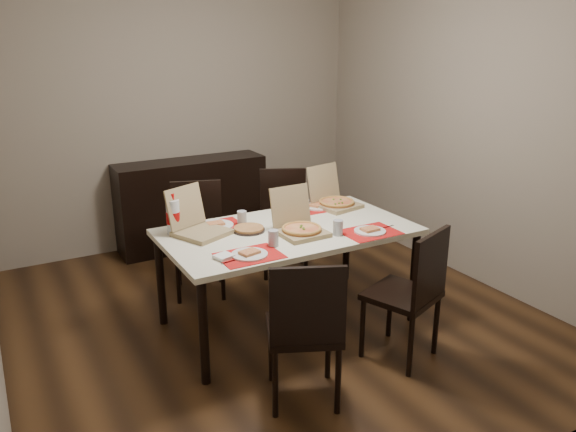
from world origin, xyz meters
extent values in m
cube|color=#402813|center=(0.00, 0.00, -0.01)|extent=(3.80, 4.00, 0.02)
cube|color=gray|center=(0.00, 2.01, 1.30)|extent=(3.80, 0.02, 2.60)
cube|color=gray|center=(1.91, 0.00, 1.30)|extent=(0.02, 4.00, 2.60)
cube|color=black|center=(0.00, 1.78, 0.45)|extent=(1.50, 0.40, 0.90)
cube|color=#E9E4C4|center=(0.05, -0.13, 0.73)|extent=(1.80, 1.00, 0.04)
cylinder|color=black|center=(-0.79, -0.57, 0.35)|extent=(0.06, 0.06, 0.71)
cylinder|color=black|center=(0.89, -0.57, 0.35)|extent=(0.06, 0.06, 0.71)
cylinder|color=black|center=(-0.79, 0.31, 0.35)|extent=(0.06, 0.06, 0.71)
cylinder|color=black|center=(0.89, 0.31, 0.35)|extent=(0.06, 0.06, 0.71)
cube|color=black|center=(-0.32, -0.99, 0.45)|extent=(0.55, 0.55, 0.04)
cube|color=black|center=(-0.40, -1.16, 0.70)|extent=(0.40, 0.20, 0.46)
cylinder|color=black|center=(-0.56, -1.08, 0.21)|extent=(0.04, 0.04, 0.43)
cylinder|color=black|center=(-0.23, -1.22, 0.21)|extent=(0.04, 0.04, 0.43)
cylinder|color=black|center=(-0.41, -0.75, 0.21)|extent=(0.04, 0.04, 0.43)
cylinder|color=black|center=(-0.08, -0.90, 0.21)|extent=(0.04, 0.04, 0.43)
cube|color=black|center=(0.48, -0.91, 0.45)|extent=(0.54, 0.54, 0.04)
cube|color=black|center=(0.55, -1.09, 0.70)|extent=(0.40, 0.18, 0.46)
cylinder|color=black|center=(0.38, -1.14, 0.21)|extent=(0.04, 0.04, 0.43)
cylinder|color=black|center=(0.71, -1.01, 0.21)|extent=(0.04, 0.04, 0.43)
cylinder|color=black|center=(0.25, -0.81, 0.21)|extent=(0.04, 0.04, 0.43)
cylinder|color=black|center=(0.59, -0.68, 0.21)|extent=(0.04, 0.04, 0.43)
cube|color=black|center=(-0.34, 0.68, 0.45)|extent=(0.54, 0.54, 0.04)
cube|color=black|center=(-0.28, 0.86, 0.70)|extent=(0.41, 0.17, 0.46)
cylinder|color=black|center=(-0.11, 0.79, 0.21)|extent=(0.04, 0.04, 0.43)
cylinder|color=black|center=(-0.45, 0.91, 0.21)|extent=(0.04, 0.04, 0.43)
cylinder|color=black|center=(-0.23, 0.45, 0.21)|extent=(0.04, 0.04, 0.43)
cylinder|color=black|center=(-0.57, 0.57, 0.21)|extent=(0.04, 0.04, 0.43)
cube|color=black|center=(0.49, 0.72, 0.45)|extent=(0.56, 0.56, 0.04)
cube|color=black|center=(0.57, 0.89, 0.70)|extent=(0.39, 0.20, 0.46)
cylinder|color=black|center=(0.73, 0.81, 0.21)|extent=(0.04, 0.04, 0.43)
cylinder|color=black|center=(0.40, 0.96, 0.21)|extent=(0.04, 0.04, 0.43)
cylinder|color=black|center=(0.58, 0.48, 0.21)|extent=(0.04, 0.04, 0.43)
cylinder|color=black|center=(0.25, 0.63, 0.21)|extent=(0.04, 0.04, 0.43)
cube|color=red|center=(-0.41, -0.46, 0.75)|extent=(0.40, 0.30, 0.00)
cylinder|color=white|center=(-0.41, -0.46, 0.76)|extent=(0.23, 0.23, 0.01)
cube|color=#DEC06F|center=(-0.41, -0.46, 0.78)|extent=(0.14, 0.12, 0.02)
cylinder|color=#A1A5AC|center=(-0.20, -0.38, 0.81)|extent=(0.07, 0.07, 0.11)
cube|color=#B2B2B7|center=(-0.53, -0.49, 0.75)|extent=(0.20, 0.04, 0.00)
cube|color=white|center=(-0.57, -0.42, 0.76)|extent=(0.13, 0.13, 0.02)
cube|color=red|center=(0.53, -0.48, 0.75)|extent=(0.40, 0.30, 0.00)
cylinder|color=white|center=(0.53, -0.48, 0.76)|extent=(0.23, 0.23, 0.01)
cube|color=#DEC06F|center=(0.53, -0.48, 0.78)|extent=(0.12, 0.09, 0.02)
cylinder|color=#A1A5AC|center=(0.30, -0.42, 0.81)|extent=(0.07, 0.07, 0.11)
cube|color=#B2B2B7|center=(0.67, -0.46, 0.75)|extent=(0.20, 0.04, 0.00)
cube|color=red|center=(-0.39, 0.17, 0.75)|extent=(0.40, 0.30, 0.00)
cylinder|color=white|center=(-0.39, 0.17, 0.76)|extent=(0.26, 0.26, 0.01)
cube|color=#DEC06F|center=(-0.39, 0.17, 0.78)|extent=(0.13, 0.10, 0.02)
cylinder|color=#A1A5AC|center=(-0.20, 0.11, 0.81)|extent=(0.07, 0.07, 0.11)
cube|color=#B2B2B7|center=(-0.54, 0.21, 0.75)|extent=(0.20, 0.04, 0.00)
cube|color=white|center=(-0.55, 0.21, 0.76)|extent=(0.13, 0.13, 0.02)
cube|color=red|center=(0.52, 0.21, 0.75)|extent=(0.40, 0.30, 0.00)
cylinder|color=white|center=(0.52, 0.21, 0.76)|extent=(0.23, 0.23, 0.01)
cube|color=#DEC06F|center=(0.52, 0.21, 0.78)|extent=(0.15, 0.13, 0.02)
cylinder|color=#A1A5AC|center=(0.35, 0.13, 0.81)|extent=(0.07, 0.07, 0.11)
cube|color=#B2B2B7|center=(0.69, 0.19, 0.75)|extent=(0.20, 0.04, 0.00)
cube|color=white|center=(0.06, -0.12, 0.76)|extent=(0.15, 0.15, 0.02)
cube|color=#8F7A52|center=(0.08, -0.29, 0.77)|extent=(0.32, 0.32, 0.03)
cube|color=#8F7A52|center=(0.07, -0.13, 0.92)|extent=(0.31, 0.08, 0.28)
cylinder|color=#DEC06F|center=(0.08, -0.29, 0.79)|extent=(0.28, 0.28, 0.02)
cube|color=#8F7A52|center=(0.66, 0.14, 0.77)|extent=(0.37, 0.37, 0.03)
cube|color=#8F7A52|center=(0.63, 0.30, 0.93)|extent=(0.33, 0.13, 0.29)
cylinder|color=#DEC06F|center=(0.66, 0.14, 0.79)|extent=(0.32, 0.32, 0.02)
cube|color=#8F7A52|center=(-0.54, 0.05, 0.77)|extent=(0.43, 0.43, 0.03)
cube|color=#8F7A52|center=(-0.60, 0.20, 0.93)|extent=(0.32, 0.20, 0.29)
cylinder|color=black|center=(-0.21, -0.03, 0.76)|extent=(0.23, 0.23, 0.01)
cylinder|color=#BB8148|center=(-0.21, -0.03, 0.77)|extent=(0.22, 0.22, 0.02)
imported|color=white|center=(0.15, 0.07, 0.77)|extent=(0.15, 0.15, 0.03)
cylinder|color=silver|center=(-0.70, 0.18, 0.87)|extent=(0.09, 0.09, 0.25)
cylinder|color=#A60707|center=(-0.70, 0.18, 0.87)|extent=(0.10, 0.10, 0.09)
cylinder|color=#A60707|center=(-0.70, 0.18, 1.02)|extent=(0.03, 0.03, 0.05)
camera|label=1|loc=(-1.83, -3.48, 2.10)|focal=35.00mm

